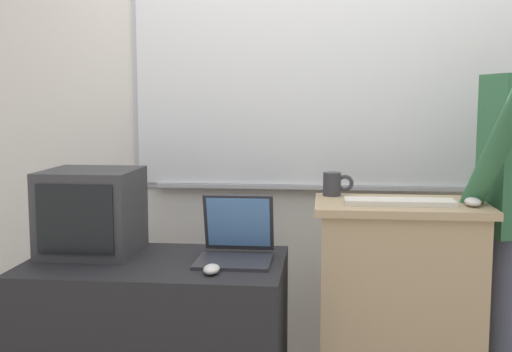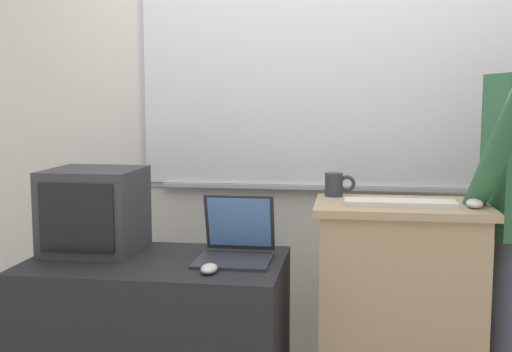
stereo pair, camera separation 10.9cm
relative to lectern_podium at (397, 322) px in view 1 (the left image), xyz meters
name	(u,v)px [view 1 (the left image)]	position (x,y,z in m)	size (l,w,h in m)	color
back_wall	(317,95)	(-0.34, 0.73, 0.92)	(6.40, 0.17, 2.82)	silver
lectern_podium	(397,322)	(0.00, 0.00, 0.00)	(0.67, 0.43, 0.99)	tan
side_desk	(157,352)	(-0.97, -0.11, -0.12)	(1.02, 0.62, 0.75)	black
laptop	(236,240)	(-0.65, -0.03, 0.33)	(0.29, 0.32, 0.25)	#28282D
wireless_keyboard	(399,202)	(-0.01, -0.05, 0.50)	(0.42, 0.12, 0.02)	beige
computer_mouse_by_laptop	(212,269)	(-0.71, -0.28, 0.27)	(0.06, 0.10, 0.03)	silver
computer_mouse_by_keyboard	(473,202)	(0.26, -0.07, 0.51)	(0.06, 0.10, 0.03)	silver
crt_monitor	(92,211)	(-1.26, -0.01, 0.43)	(0.37, 0.37, 0.35)	#333335
coffee_mug	(334,184)	(-0.26, 0.15, 0.54)	(0.13, 0.07, 0.10)	#333338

